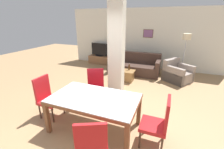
{
  "coord_description": "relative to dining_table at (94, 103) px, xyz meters",
  "views": [
    {
      "loc": [
        1.31,
        -2.34,
        2.23
      ],
      "look_at": [
        0.0,
        0.98,
        0.9
      ],
      "focal_mm": 24.0,
      "sensor_mm": 36.0,
      "label": 1
    }
  ],
  "objects": [
    {
      "name": "ground_plane",
      "position": [
        0.0,
        0.0,
        -0.61
      ],
      "size": [
        18.0,
        18.0,
        0.0
      ],
      "primitive_type": "plane",
      "color": "#A47E55"
    },
    {
      "name": "back_wall",
      "position": [
        0.0,
        4.83,
        0.74
      ],
      "size": [
        7.2,
        0.09,
        2.7
      ],
      "color": "white",
      "rests_on": "ground_plane"
    },
    {
      "name": "divider_pillar",
      "position": [
        -0.18,
        1.78,
        0.74
      ],
      "size": [
        0.44,
        0.32,
        2.7
      ],
      "color": "white",
      "rests_on": "ground_plane"
    },
    {
      "name": "dining_table",
      "position": [
        0.0,
        0.0,
        0.0
      ],
      "size": [
        1.77,
        1.05,
        0.75
      ],
      "color": "brown",
      "rests_on": "ground_plane"
    },
    {
      "name": "dining_chair_near_right",
      "position": [
        0.44,
        -0.9,
        -0.09
      ],
      "size": [
        0.61,
        0.61,
        0.99
      ],
      "rotation": [
        0.0,
        0.0,
        0.45
      ],
      "color": "red",
      "rests_on": "ground_plane"
    },
    {
      "name": "dining_chair_far_left",
      "position": [
        -0.44,
        0.9,
        -0.09
      ],
      "size": [
        0.61,
        0.61,
        0.99
      ],
      "rotation": [
        0.0,
        0.0,
        -2.69
      ],
      "color": "red",
      "rests_on": "ground_plane"
    },
    {
      "name": "dining_chair_head_right",
      "position": [
        1.28,
        0.0,
        -0.09
      ],
      "size": [
        0.46,
        0.46,
        0.99
      ],
      "rotation": [
        0.0,
        0.0,
        1.57
      ],
      "color": "red",
      "rests_on": "ground_plane"
    },
    {
      "name": "dining_chair_head_left",
      "position": [
        -1.25,
        0.0,
        -0.09
      ],
      "size": [
        0.46,
        0.46,
        0.99
      ],
      "rotation": [
        0.0,
        0.0,
        -1.57
      ],
      "color": "red",
      "rests_on": "ground_plane"
    },
    {
      "name": "sofa",
      "position": [
        -0.06,
        3.75,
        -0.31
      ],
      "size": [
        2.12,
        0.87,
        0.87
      ],
      "rotation": [
        0.0,
        0.0,
        3.14
      ],
      "color": "#412C25",
      "rests_on": "ground_plane"
    },
    {
      "name": "armchair",
      "position": [
        1.65,
        3.49,
        -0.33
      ],
      "size": [
        1.16,
        1.15,
        0.8
      ],
      "rotation": [
        0.0,
        0.0,
        4.12
      ],
      "color": "gray",
      "rests_on": "ground_plane"
    },
    {
      "name": "coffee_table",
      "position": [
        -0.17,
        2.8,
        -0.4
      ],
      "size": [
        0.68,
        0.47,
        0.41
      ],
      "color": "olive",
      "rests_on": "ground_plane"
    },
    {
      "name": "bottle",
      "position": [
        -0.07,
        2.92,
        -0.1
      ],
      "size": [
        0.07,
        0.07,
        0.27
      ],
      "color": "#4C2D14",
      "rests_on": "coffee_table"
    },
    {
      "name": "tv_stand",
      "position": [
        -2.12,
        4.55,
        -0.41
      ],
      "size": [
        1.12,
        0.4,
        0.41
      ],
      "color": "#936340",
      "rests_on": "ground_plane"
    },
    {
      "name": "tv_screen",
      "position": [
        -2.12,
        4.55,
        0.12
      ],
      "size": [
        0.92,
        0.26,
        0.65
      ],
      "rotation": [
        0.0,
        0.0,
        2.97
      ],
      "color": "black",
      "rests_on": "tv_stand"
    },
    {
      "name": "floor_lamp",
      "position": [
        1.82,
        4.11,
        0.82
      ],
      "size": [
        0.3,
        0.3,
        1.71
      ],
      "color": "#B7B7BC",
      "rests_on": "ground_plane"
    }
  ]
}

